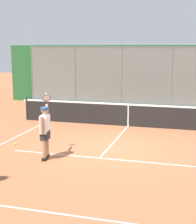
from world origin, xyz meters
TOP-DOWN VIEW (x-y plane):
  - ground_plane at (0.00, 0.00)m, footprint 60.00×60.00m
  - court_line_markings at (0.00, 1.28)m, footprint 7.56×8.26m
  - fence_backdrop at (0.00, -9.33)m, footprint 17.12×1.37m
  - tennis_net at (0.00, -3.56)m, footprint 9.71×0.09m
  - tennis_player at (1.58, 1.47)m, footprint 0.60×1.32m
  - tennis_ball_near_net at (3.26, 0.35)m, footprint 0.07×0.07m

SIDE VIEW (x-z plane):
  - ground_plane at x=0.00m, z-range 0.00..0.00m
  - court_line_markings at x=0.00m, z-range 0.00..0.01m
  - tennis_ball_near_net at x=3.26m, z-range 0.00..0.07m
  - tennis_net at x=0.00m, z-range -0.04..1.03m
  - tennis_player at x=1.58m, z-range -0.01..1.89m
  - fence_backdrop at x=0.00m, z-range -0.01..3.45m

